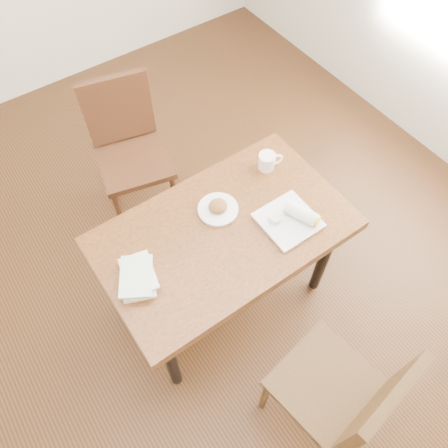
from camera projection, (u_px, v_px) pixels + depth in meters
ground at (224, 296)px, 2.70m from camera, size 4.00×5.00×0.01m
room_walls at (224, 74)px, 1.33m from camera, size 4.02×5.02×2.80m
table at (224, 240)px, 2.14m from camera, size 1.20×0.72×0.75m
chair_near at (345, 395)px, 1.85m from camera, size 0.47×0.47×0.95m
chair_far at (128, 144)px, 2.65m from camera, size 0.51×0.51×0.95m
plate_scone at (218, 208)px, 2.11m from camera, size 0.20×0.20×0.06m
coffee_mug at (268, 161)px, 2.24m from camera, size 0.13×0.09×0.09m
plate_burrito at (292, 218)px, 2.07m from camera, size 0.26×0.26×0.09m
book_stack at (138, 276)px, 1.90m from camera, size 0.22×0.25×0.05m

